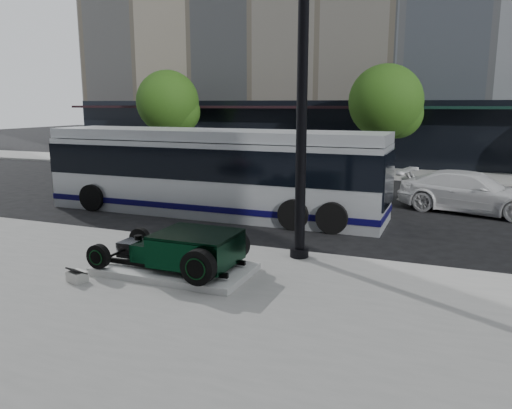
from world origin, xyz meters
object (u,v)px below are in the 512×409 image
at_px(lamppost, 302,97).
at_px(transit_bus, 213,171).
at_px(hot_rod, 188,249).
at_px(white_sedan, 471,192).

height_order(lamppost, transit_bus, lamppost).
height_order(hot_rod, lamppost, lamppost).
height_order(hot_rod, transit_bus, transit_bus).
bearing_deg(white_sedan, transit_bus, 125.24).
distance_m(transit_bus, white_sedan, 9.18).
height_order(lamppost, white_sedan, lamppost).
relative_size(lamppost, white_sedan, 1.66).
bearing_deg(white_sedan, lamppost, 165.48).
distance_m(hot_rod, transit_bus, 6.89).
bearing_deg(white_sedan, hot_rod, 161.92).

